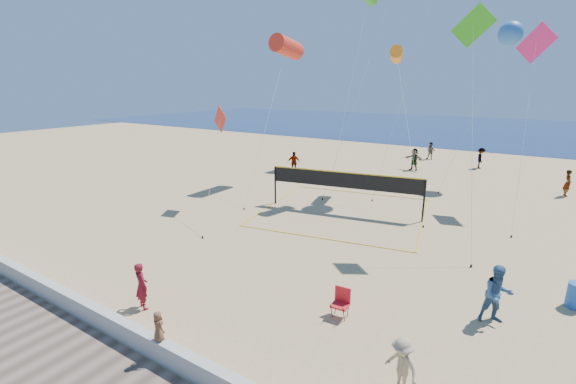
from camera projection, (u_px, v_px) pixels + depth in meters
The scene contains 21 objects.
ground at pixel (250, 312), 12.20m from camera, with size 120.00×120.00×0.00m, color tan.
ocean at pixel (486, 129), 62.50m from camera, with size 140.00×50.00×0.03m, color navy.
seawall at pixel (176, 358), 9.68m from camera, with size 32.00×0.30×0.60m, color #B6B6B1.
woman at pixel (142, 286), 12.20m from camera, with size 0.57×0.37×1.57m, color maroon.
toddler at pixel (158, 326), 9.80m from camera, with size 0.39×0.26×0.80m, color brown.
bystander_a at pixel (497, 294), 11.45m from camera, with size 0.89×0.69×1.83m, color #345882.
bystander_b at pixel (402, 366), 8.85m from camera, with size 0.91×0.53×1.41m, color tan.
far_person_0 at pixel (294, 163), 31.01m from camera, with size 1.04×0.43×1.77m, color gray.
far_person_1 at pixel (414, 159), 32.21m from camera, with size 1.70×0.54×1.83m, color gray.
far_person_2 at pixel (568, 183), 24.59m from camera, with size 0.63×0.41×1.72m, color gray.
far_person_3 at pixel (431, 151), 36.80m from camera, with size 0.80×0.62×1.64m, color gray.
far_person_4 at pixel (481, 158), 32.81m from camera, with size 1.14×0.66×1.77m, color gray.
camp_chair at pixel (341, 301), 11.84m from camera, with size 0.53×0.65×1.04m.
trash_barrel at pixel (576, 295), 12.35m from camera, with size 0.55×0.55×0.83m, color #1A53AE.
volleyball_net at pixel (345, 185), 21.35m from camera, with size 10.01×9.89×2.31m.
kite_0 at pixel (287, 47), 26.27m from camera, with size 2.37×8.65×10.22m.
kite_2 at pixel (397, 55), 24.21m from camera, with size 4.68×7.36×9.29m.
kite_3 at pixel (219, 124), 21.46m from camera, with size 3.42×4.83×5.85m.
kite_4 at pixel (473, 38), 15.36m from camera, with size 2.23×2.62×10.05m.
kite_5 at pixel (535, 49), 20.61m from camera, with size 1.95×6.46×10.16m.
kite_7 at pixel (511, 33), 25.68m from camera, with size 3.34×6.02×11.03m.
Camera 1 is at (6.79, -8.39, 6.94)m, focal length 24.00 mm.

